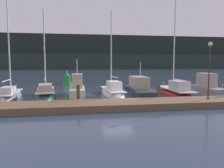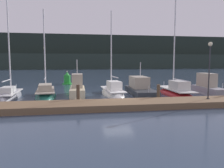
# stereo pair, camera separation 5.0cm
# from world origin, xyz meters

# --- Properties ---
(ground_plane) EXTENTS (400.00, 400.00, 0.00)m
(ground_plane) POSITION_xyz_m (0.00, 0.00, 0.00)
(ground_plane) COLOR #2D3D51
(dock) EXTENTS (27.46, 2.80, 0.45)m
(dock) POSITION_xyz_m (0.00, -2.30, 0.23)
(dock) COLOR brown
(dock) RESTS_ON ground
(mooring_pile_1) EXTENTS (0.28, 0.28, 1.57)m
(mooring_pile_1) POSITION_xyz_m (-3.30, -0.65, 0.79)
(mooring_pile_1) COLOR #4C3D2D
(mooring_pile_1) RESTS_ON ground
(mooring_pile_2) EXTENTS (0.28, 0.28, 1.48)m
(mooring_pile_2) POSITION_xyz_m (3.30, -0.65, 0.74)
(mooring_pile_2) COLOR #4C3D2D
(mooring_pile_2) RESTS_ON ground
(sailboat_berth_1) EXTENTS (2.03, 6.32, 9.90)m
(sailboat_berth_1) POSITION_xyz_m (-9.64, 3.83, 0.10)
(sailboat_berth_1) COLOR gray
(sailboat_berth_1) RESTS_ON ground
(sailboat_berth_2) EXTENTS (2.66, 7.00, 9.16)m
(sailboat_berth_2) POSITION_xyz_m (-6.37, 3.82, 0.11)
(sailboat_berth_2) COLOR #195647
(sailboat_berth_2) RESTS_ON ground
(motorboat_berth_3) EXTENTS (1.59, 5.06, 4.06)m
(motorboat_berth_3) POSITION_xyz_m (-3.34, 3.95, 0.43)
(motorboat_berth_3) COLOR beige
(motorboat_berth_3) RESTS_ON ground
(sailboat_berth_4) EXTENTS (2.22, 6.92, 9.36)m
(sailboat_berth_4) POSITION_xyz_m (0.21, 4.06, 0.13)
(sailboat_berth_4) COLOR white
(sailboat_berth_4) RESTS_ON ground
(motorboat_berth_5) EXTENTS (2.70, 7.44, 3.85)m
(motorboat_berth_5) POSITION_xyz_m (3.23, 4.35, 0.30)
(motorboat_berth_5) COLOR #2D3338
(motorboat_berth_5) RESTS_ON ground
(sailboat_berth_6) EXTENTS (2.47, 7.36, 11.15)m
(sailboat_berth_6) POSITION_xyz_m (6.53, 2.84, 0.20)
(sailboat_berth_6) COLOR red
(sailboat_berth_6) RESTS_ON ground
(motorboat_berth_7) EXTENTS (1.86, 5.45, 4.11)m
(motorboat_berth_7) POSITION_xyz_m (10.19, 2.90, 0.39)
(motorboat_berth_7) COLOR gray
(motorboat_berth_7) RESTS_ON ground
(channel_buoy) EXTENTS (1.46, 1.46, 2.00)m
(channel_buoy) POSITION_xyz_m (-4.80, 15.70, 0.75)
(channel_buoy) COLOR green
(channel_buoy) RESTS_ON ground
(dock_lamppost) EXTENTS (0.32, 0.32, 4.41)m
(dock_lamppost) POSITION_xyz_m (6.75, -2.32, 3.37)
(dock_lamppost) COLOR #2D2D33
(dock_lamppost) RESTS_ON dock
(hillside_backdrop) EXTENTS (240.00, 23.00, 17.09)m
(hillside_backdrop) POSITION_xyz_m (2.18, 99.10, 7.87)
(hillside_backdrop) COLOR #1E2823
(hillside_backdrop) RESTS_ON ground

